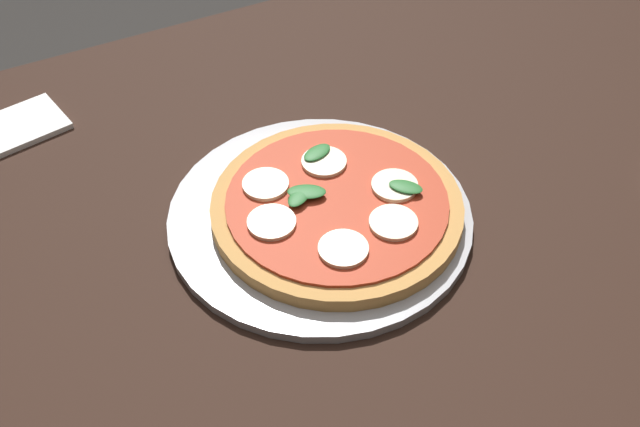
{
  "coord_description": "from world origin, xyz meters",
  "views": [
    {
      "loc": [
        -0.31,
        -0.54,
        1.41
      ],
      "look_at": [
        -0.01,
        0.01,
        0.79
      ],
      "focal_mm": 41.71,
      "sensor_mm": 36.0,
      "label": 1
    }
  ],
  "objects_px": {
    "serving_tray": "(320,216)",
    "napkin": "(15,128)",
    "dining_table": "(331,273)",
    "pizza": "(338,208)"
  },
  "relations": [
    {
      "from": "serving_tray",
      "to": "napkin",
      "type": "bearing_deg",
      "value": 129.38
    },
    {
      "from": "dining_table",
      "to": "pizza",
      "type": "distance_m",
      "value": 0.12
    },
    {
      "from": "pizza",
      "to": "napkin",
      "type": "distance_m",
      "value": 0.47
    },
    {
      "from": "napkin",
      "to": "dining_table",
      "type": "bearing_deg",
      "value": -50.32
    },
    {
      "from": "dining_table",
      "to": "pizza",
      "type": "bearing_deg",
      "value": -39.02
    },
    {
      "from": "dining_table",
      "to": "serving_tray",
      "type": "height_order",
      "value": "serving_tray"
    },
    {
      "from": "serving_tray",
      "to": "pizza",
      "type": "height_order",
      "value": "pizza"
    },
    {
      "from": "dining_table",
      "to": "napkin",
      "type": "bearing_deg",
      "value": 129.68
    },
    {
      "from": "napkin",
      "to": "serving_tray",
      "type": "bearing_deg",
      "value": -50.62
    },
    {
      "from": "serving_tray",
      "to": "napkin",
      "type": "distance_m",
      "value": 0.45
    }
  ]
}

